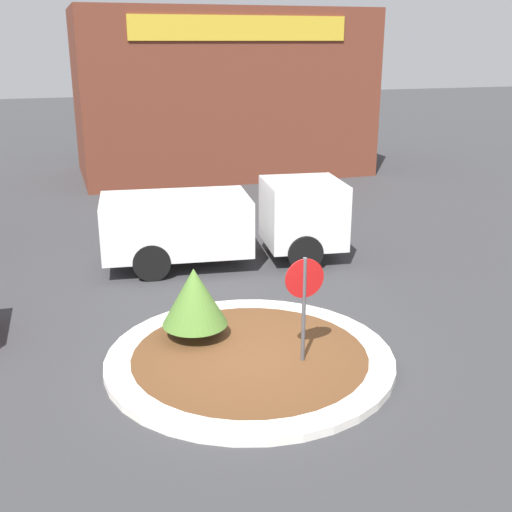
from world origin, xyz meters
TOP-DOWN VIEW (x-y plane):
  - ground_plane at (0.00, 0.00)m, footprint 120.00×120.00m
  - traffic_island at (0.00, 0.00)m, footprint 5.18×5.18m
  - stop_sign at (0.83, -0.48)m, footprint 0.70×0.07m
  - island_shrub at (-0.77, 1.01)m, footprint 1.24×1.24m
  - utility_truck at (1.03, 5.44)m, footprint 6.35×2.80m
  - storefront_building at (4.14, 17.42)m, footprint 12.03×6.07m

SIDE VIEW (x-z plane):
  - ground_plane at x=0.00m, z-range 0.00..0.00m
  - traffic_island at x=0.00m, z-range 0.00..0.15m
  - island_shrub at x=-0.77m, z-range 0.29..1.66m
  - utility_truck at x=1.03m, z-range 0.09..2.16m
  - stop_sign at x=0.83m, z-range 0.39..2.45m
  - storefront_building at x=4.14m, z-range 0.00..6.77m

